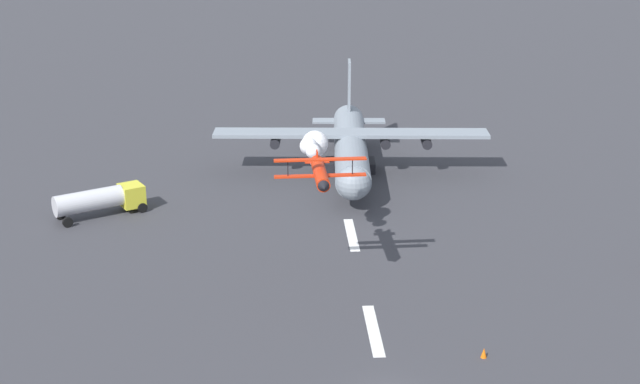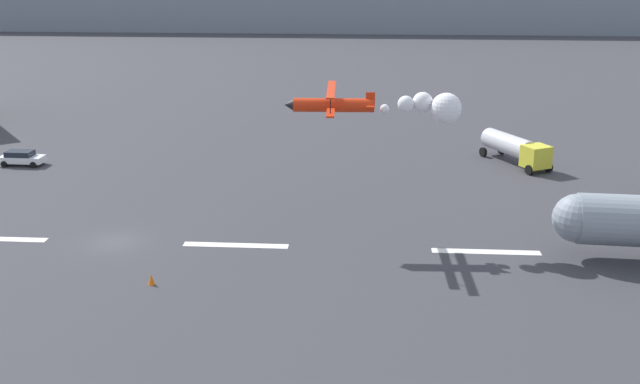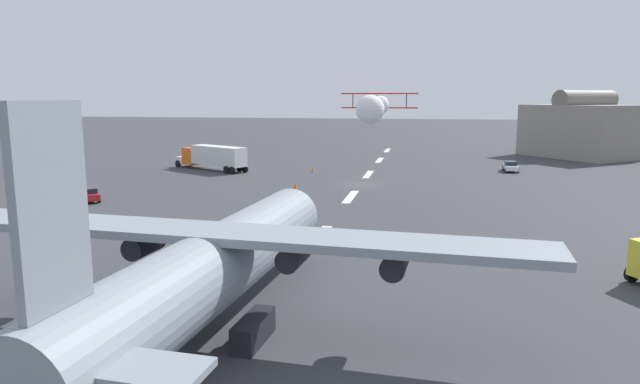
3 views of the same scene
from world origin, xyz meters
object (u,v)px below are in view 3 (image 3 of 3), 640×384
at_px(cargo_transport_plane, 222,258).
at_px(traffic_cone_far, 295,186).
at_px(semi_truck_orange, 212,156).
at_px(airport_staff_sedan, 511,166).
at_px(followme_car_yellow, 86,194).
at_px(traffic_cone_near, 312,170).
at_px(stunt_biplane_red, 375,107).

height_order(cargo_transport_plane, traffic_cone_far, cargo_transport_plane).
distance_m(semi_truck_orange, airport_staff_sedan, 44.92).
distance_m(followme_car_yellow, traffic_cone_near, 33.34).
height_order(followme_car_yellow, traffic_cone_near, followme_car_yellow).
height_order(stunt_biplane_red, followme_car_yellow, stunt_biplane_red).
xyz_separation_m(semi_truck_orange, airport_staff_sedan, (-6.82, 44.38, -1.31)).
height_order(stunt_biplane_red, traffic_cone_near, stunt_biplane_red).
bearing_deg(traffic_cone_far, traffic_cone_near, -176.27).
distance_m(followme_car_yellow, traffic_cone_far, 23.50).
distance_m(cargo_transport_plane, followme_car_yellow, 38.21).
distance_m(cargo_transport_plane, semi_truck_orange, 59.64).
bearing_deg(followme_car_yellow, stunt_biplane_red, 82.11).
height_order(cargo_transport_plane, traffic_cone_near, cargo_transport_plane).
relative_size(followme_car_yellow, airport_staff_sedan, 1.00).
distance_m(stunt_biplane_red, semi_truck_orange, 42.63).
relative_size(cargo_transport_plane, stunt_biplane_red, 2.33).
distance_m(stunt_biplane_red, followme_car_yellow, 32.66).
bearing_deg(traffic_cone_far, followme_car_yellow, -57.94).
xyz_separation_m(traffic_cone_near, traffic_cone_far, (14.97, 0.98, 0.00)).
xyz_separation_m(followme_car_yellow, traffic_cone_far, (-12.47, 19.91, -0.44)).
height_order(stunt_biplane_red, semi_truck_orange, stunt_biplane_red).
distance_m(cargo_transport_plane, airport_staff_sedan, 65.90).
bearing_deg(stunt_biplane_red, cargo_transport_plane, -12.24).
bearing_deg(traffic_cone_near, stunt_biplane_red, 20.83).
relative_size(semi_truck_orange, followme_car_yellow, 3.01).
distance_m(traffic_cone_near, traffic_cone_far, 15.00).
bearing_deg(stunt_biplane_red, traffic_cone_near, -159.17).
xyz_separation_m(stunt_biplane_red, traffic_cone_far, (-16.77, -11.10, -9.75)).
xyz_separation_m(cargo_transport_plane, traffic_cone_near, (-55.46, -6.93, -2.86)).
bearing_deg(semi_truck_orange, followme_car_yellow, -7.23).
bearing_deg(cargo_transport_plane, traffic_cone_near, -172.88).
bearing_deg(semi_truck_orange, cargo_transport_plane, 22.07).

